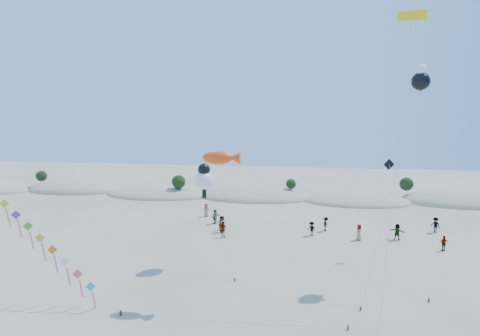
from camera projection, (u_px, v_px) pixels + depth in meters
name	position (u px, v px, depth m)	size (l,w,h in m)	color
dune_ridge	(260.00, 196.00, 64.89)	(145.30, 11.49, 5.57)	gray
fish_kite	(222.00, 158.00, 29.62)	(10.53, 4.65, 11.07)	#3F2D1E
cartoon_kite_low	(204.00, 178.00, 36.36)	(4.30, 4.87, 9.27)	#3F2D1E
cartoon_kite_high	(421.00, 80.00, 33.23)	(6.42, 9.02, 17.81)	#3F2D1E
parafoil_kite	(411.00, 23.00, 28.52)	(3.89, 8.16, 21.15)	#3F2D1E
dark_kite	(397.00, 191.00, 36.49)	(1.64, 10.61, 9.40)	#3F2D1E
beachgoers	(304.00, 225.00, 46.16)	(28.84, 10.10, 1.90)	slate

